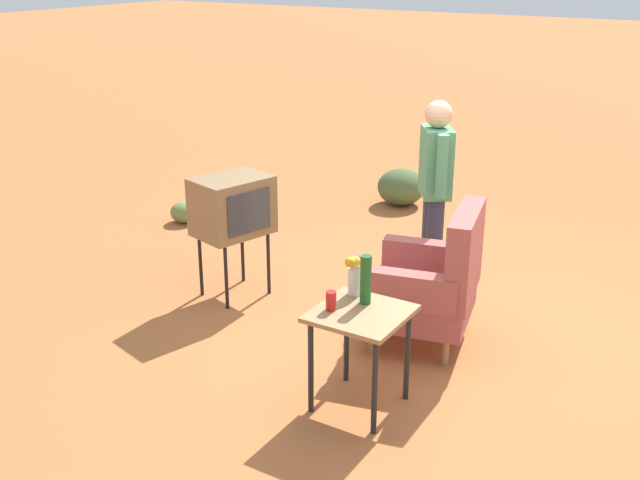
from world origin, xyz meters
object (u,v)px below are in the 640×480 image
at_px(soda_can_red, 331,301).
at_px(bottle_wine_green, 366,280).
at_px(tv_on_stand, 232,207).
at_px(person_standing, 435,186).
at_px(armchair, 432,282).
at_px(flower_vase, 355,273).
at_px(side_table, 360,326).

distance_m(soda_can_red, bottle_wine_green, 0.26).
xyz_separation_m(tv_on_stand, soda_can_red, (1.02, 1.55, -0.06)).
bearing_deg(person_standing, armchair, 23.98).
xyz_separation_m(tv_on_stand, person_standing, (-0.92, 1.37, 0.16)).
relative_size(soda_can_red, flower_vase, 0.46).
relative_size(tv_on_stand, soda_can_red, 8.44).
height_order(tv_on_stand, soda_can_red, tv_on_stand).
xyz_separation_m(soda_can_red, bottle_wine_green, (-0.20, 0.13, 0.10)).
relative_size(armchair, flower_vase, 4.00).
distance_m(person_standing, soda_can_red, 1.96).
xyz_separation_m(soda_can_red, flower_vase, (-0.28, 0.01, 0.09)).
bearing_deg(tv_on_stand, person_standing, 123.91).
relative_size(soda_can_red, bottle_wine_green, 0.38).
bearing_deg(armchair, person_standing, -156.02).
xyz_separation_m(armchair, bottle_wine_green, (0.88, -0.08, 0.33)).
height_order(armchair, tv_on_stand, armchair).
relative_size(armchair, soda_can_red, 8.69).
bearing_deg(soda_can_red, flower_vase, 177.81).
height_order(armchair, side_table, armchair).
bearing_deg(bottle_wine_green, soda_can_red, -34.28).
xyz_separation_m(tv_on_stand, bottle_wine_green, (0.82, 1.68, 0.04)).
distance_m(armchair, tv_on_stand, 1.78).
bearing_deg(person_standing, soda_can_red, 5.09).
bearing_deg(side_table, person_standing, -169.66).
bearing_deg(person_standing, tv_on_stand, -56.09).
bearing_deg(tv_on_stand, armchair, 91.84).
bearing_deg(tv_on_stand, soda_can_red, 56.58).
bearing_deg(tv_on_stand, side_table, 61.15).
relative_size(person_standing, bottle_wine_green, 5.12).
xyz_separation_m(armchair, soda_can_red, (1.08, -0.21, 0.23)).
distance_m(side_table, flower_vase, 0.36).
height_order(person_standing, flower_vase, person_standing).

